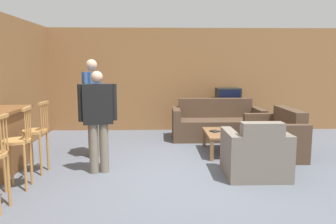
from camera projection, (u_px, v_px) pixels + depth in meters
The scene contains 14 objects.
ground_plane at pixel (183, 175), 5.01m from camera, with size 24.00×24.00×0.00m, color #565B66.
wall_back at pixel (173, 80), 8.40m from camera, with size 9.40×0.08×2.60m.
wall_left at pixel (7, 86), 6.03m from camera, with size 0.08×8.61×2.60m.
bar_chair_mid at pixel (18, 147), 4.41m from camera, with size 0.40×0.40×1.12m.
bar_chair_far at pixel (36, 137), 5.06m from camera, with size 0.40×0.40×1.12m.
couch_far at pixel (217, 125), 7.50m from camera, with size 2.03×0.87×0.90m.
armchair_near at pixel (256, 155), 4.93m from camera, with size 0.91×0.83×0.88m.
loveseat_right at pixel (275, 137), 6.19m from camera, with size 0.80×1.44×0.87m.
coffee_table at pixel (220, 135), 6.22m from camera, with size 0.54×1.05×0.41m.
tv_unit at pixel (227, 120), 8.25m from camera, with size 1.12×0.47×0.60m.
tv at pixel (228, 98), 8.17m from camera, with size 0.59×0.43×0.51m.
book_on_table at pixel (215, 131), 6.24m from camera, with size 0.20×0.21×0.02m.
person_by_window at pixel (93, 102), 5.88m from camera, with size 0.28×0.52×1.78m.
person_by_counter at pixel (98, 117), 5.03m from camera, with size 0.58×0.27×1.59m.
Camera 1 is at (-0.36, -4.81, 1.68)m, focal length 35.00 mm.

